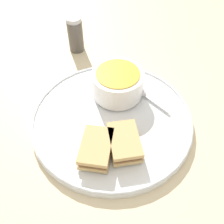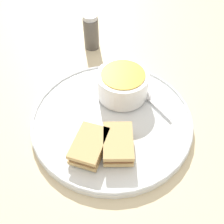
% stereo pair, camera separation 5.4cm
% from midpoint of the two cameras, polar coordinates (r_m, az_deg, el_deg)
% --- Properties ---
extents(ground_plane, '(2.40, 2.40, 0.00)m').
position_cam_midpoint_polar(ground_plane, '(0.57, 2.72, -2.41)').
color(ground_plane, beige).
extents(plate, '(0.34, 0.34, 0.02)m').
position_cam_midpoint_polar(plate, '(0.56, 2.76, -1.79)').
color(plate, white).
rests_on(plate, ground_plane).
extents(soup_bowl, '(0.11, 0.11, 0.06)m').
position_cam_midpoint_polar(soup_bowl, '(0.58, 5.01, 5.97)').
color(soup_bowl, white).
rests_on(soup_bowl, plate).
extents(spoon, '(0.10, 0.02, 0.01)m').
position_cam_midpoint_polar(spoon, '(0.60, 10.19, 3.20)').
color(spoon, silver).
rests_on(spoon, plate).
extents(sandwich_half_near, '(0.09, 0.10, 0.03)m').
position_cam_midpoint_polar(sandwich_half_near, '(0.49, -1.82, -7.55)').
color(sandwich_half_near, tan).
rests_on(sandwich_half_near, plate).
extents(sandwich_half_far, '(0.10, 0.09, 0.03)m').
position_cam_midpoint_polar(sandwich_half_far, '(0.50, 4.49, -7.06)').
color(sandwich_half_far, tan).
rests_on(sandwich_half_far, plate).
extents(salt_shaker, '(0.04, 0.04, 0.10)m').
position_cam_midpoint_polar(salt_shaker, '(0.74, -2.39, 16.92)').
color(salt_shaker, '#4C4742').
rests_on(salt_shaker, ground_plane).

